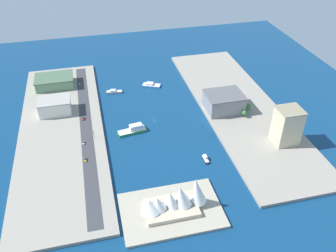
{
  "coord_description": "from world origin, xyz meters",
  "views": [
    {
      "loc": [
        50.62,
        260.58,
        180.86
      ],
      "look_at": [
        -8.49,
        17.5,
        3.09
      ],
      "focal_mm": 37.96,
      "sensor_mm": 36.0,
      "label": 1
    }
  ],
  "objects": [
    {
      "name": "park_tree_cluster",
      "position": [
        -83.07,
        9.1,
        7.58
      ],
      "size": [
        11.43,
        21.55,
        8.16
      ],
      "color": "brown",
      "rests_on": "quay_west"
    },
    {
      "name": "traffic_light_waterfront",
      "position": [
        54.56,
        18.65,
        6.91
      ],
      "size": [
        0.36,
        0.36,
        6.5
      ],
      "color": "black",
      "rests_on": "quay_east"
    },
    {
      "name": "taxi_yellow_cab",
      "position": [
        63.52,
        45.88,
        3.45
      ],
      "size": [
        1.86,
        4.64,
        1.51
      ],
      "color": "black",
      "rests_on": "road_strip"
    },
    {
      "name": "ferry_green_doubledeck",
      "position": [
        21.35,
        14.77,
        2.42
      ],
      "size": [
        26.26,
        11.7,
        6.82
      ],
      "color": "#2D8C4C",
      "rests_on": "ground_plane"
    },
    {
      "name": "quay_west",
      "position": [
        -81.51,
        0.0,
        1.28
      ],
      "size": [
        70.0,
        240.0,
        2.56
      ],
      "primitive_type": "cube",
      "color": "gray",
      "rests_on": "ground_plane"
    },
    {
      "name": "hotel_broad_white",
      "position": [
        86.09,
        -28.92,
        9.29
      ],
      "size": [
        28.95,
        21.09,
        13.39
      ],
      "color": "silver",
      "rests_on": "quay_east"
    },
    {
      "name": "van_white",
      "position": [
        63.89,
        24.49,
        3.42
      ],
      "size": [
        1.98,
        4.27,
        1.4
      ],
      "color": "black",
      "rests_on": "road_strip"
    },
    {
      "name": "ground_plane",
      "position": [
        0.0,
        0.0,
        0.0
      ],
      "size": [
        440.0,
        440.0,
        0.0
      ],
      "primitive_type": "plane",
      "color": "navy"
    },
    {
      "name": "road_strip",
      "position": [
        60.58,
        0.0,
        2.64
      ],
      "size": [
        9.97,
        228.0,
        0.15
      ],
      "primitive_type": "cube",
      "color": "#38383D",
      "rests_on": "quay_east"
    },
    {
      "name": "yacht_sleek_gray",
      "position": [
        29.58,
        -56.08,
        1.34
      ],
      "size": [
        17.23,
        6.65,
        3.63
      ],
      "color": "#999EA3",
      "rests_on": "ground_plane"
    },
    {
      "name": "office_block_beige",
      "position": [
        -95.57,
        59.76,
        17.89
      ],
      "size": [
        19.15,
        18.22,
        30.58
      ],
      "color": "#C6B793",
      "rests_on": "quay_west"
    },
    {
      "name": "patrol_launch_navy",
      "position": [
        -26.83,
        64.83,
        1.39
      ],
      "size": [
        3.25,
        10.76,
        3.89
      ],
      "color": "#1E284C",
      "rests_on": "ground_plane"
    },
    {
      "name": "warehouse_low_gray",
      "position": [
        -64.71,
        2.84,
        10.75
      ],
      "size": [
        33.89,
        27.77,
        16.32
      ],
      "color": "gray",
      "rests_on": "quay_west"
    },
    {
      "name": "opera_landmark",
      "position": [
        9.47,
        108.0,
        10.23
      ],
      "size": [
        45.29,
        21.95,
        24.29
      ],
      "color": "#BCAD93",
      "rests_on": "peninsula_point"
    },
    {
      "name": "quay_east",
      "position": [
        81.51,
        0.0,
        1.28
      ],
      "size": [
        70.0,
        240.0,
        2.56
      ],
      "primitive_type": "cube",
      "color": "gray",
      "rests_on": "ground_plane"
    },
    {
      "name": "sedan_silver",
      "position": [
        63.18,
        -78.33,
        3.5
      ],
      "size": [
        2.16,
        4.85,
        1.57
      ],
      "color": "black",
      "rests_on": "road_strip"
    },
    {
      "name": "pickup_red",
      "position": [
        62.33,
        -11.12,
        3.5
      ],
      "size": [
        2.03,
        4.32,
        1.6
      ],
      "color": "black",
      "rests_on": "road_strip"
    },
    {
      "name": "terminal_long_green",
      "position": [
        87.44,
        -80.43,
        7.84
      ],
      "size": [
        38.08,
        27.15,
        10.48
      ],
      "color": "slate",
      "rests_on": "quay_east"
    },
    {
      "name": "peninsula_point",
      "position": [
        11.39,
        108.0,
        1.0
      ],
      "size": [
        65.79,
        43.78,
        2.0
      ],
      "primitive_type": "cube",
      "color": "#A89E89",
      "rests_on": "ground_plane"
    },
    {
      "name": "catamaran_blue",
      "position": [
        -9.49,
        -61.23,
        1.26
      ],
      "size": [
        20.3,
        14.79,
        3.59
      ],
      "color": "blue",
      "rests_on": "ground_plane"
    }
  ]
}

